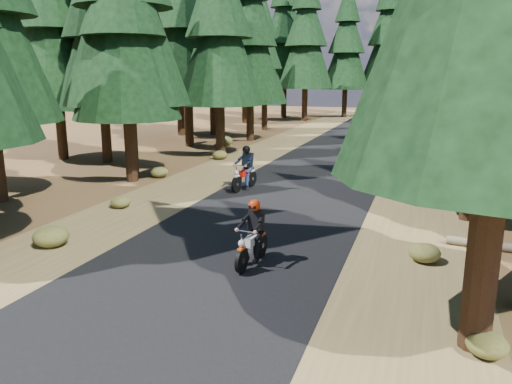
# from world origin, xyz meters

# --- Properties ---
(ground) EXTENTS (120.00, 120.00, 0.00)m
(ground) POSITION_xyz_m (0.00, 0.00, 0.00)
(ground) COLOR #442F18
(ground) RESTS_ON ground
(road) EXTENTS (6.00, 100.00, 0.01)m
(road) POSITION_xyz_m (0.00, 5.00, 0.01)
(road) COLOR black
(road) RESTS_ON ground
(shoulder_l) EXTENTS (3.20, 100.00, 0.01)m
(shoulder_l) POSITION_xyz_m (-4.60, 5.00, 0.00)
(shoulder_l) COLOR brown
(shoulder_l) RESTS_ON ground
(shoulder_r) EXTENTS (3.20, 100.00, 0.01)m
(shoulder_r) POSITION_xyz_m (4.60, 5.00, 0.00)
(shoulder_r) COLOR brown
(shoulder_r) RESTS_ON ground
(pine_forest) EXTENTS (34.59, 55.08, 16.32)m
(pine_forest) POSITION_xyz_m (-0.02, 21.05, 7.89)
(pine_forest) COLOR black
(pine_forest) RESTS_ON ground
(log_near) EXTENTS (5.07, 3.99, 0.32)m
(log_near) POSITION_xyz_m (6.04, 8.19, 0.16)
(log_near) COLOR #4C4233
(log_near) RESTS_ON ground
(understory_shrubs) EXTENTS (16.22, 30.17, 0.65)m
(understory_shrubs) POSITION_xyz_m (0.48, 9.05, 0.27)
(understory_shrubs) COLOR #474C1E
(understory_shrubs) RESTS_ON ground
(rider_lead) EXTENTS (0.68, 1.81, 1.58)m
(rider_lead) POSITION_xyz_m (0.88, -1.38, 0.53)
(rider_lead) COLOR silver
(rider_lead) RESTS_ON road
(rider_follow) EXTENTS (0.88, 2.02, 1.74)m
(rider_follow) POSITION_xyz_m (-2.09, 6.19, 0.58)
(rider_follow) COLOR #AB140B
(rider_follow) RESTS_ON road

